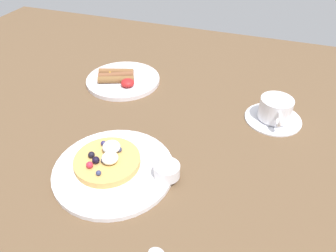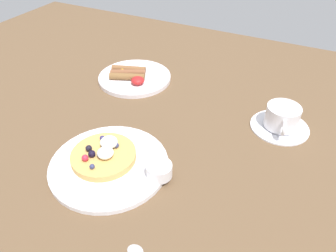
{
  "view_description": "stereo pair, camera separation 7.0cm",
  "coord_description": "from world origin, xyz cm",
  "px_view_note": "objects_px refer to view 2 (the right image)",
  "views": [
    {
      "loc": [
        23.48,
        -54.74,
        49.07
      ],
      "look_at": [
        4.21,
        -0.59,
        4.0
      ],
      "focal_mm": 33.74,
      "sensor_mm": 36.0,
      "label": 1
    },
    {
      "loc": [
        29.94,
        -51.99,
        49.07
      ],
      "look_at": [
        4.21,
        -0.59,
        4.0
      ],
      "focal_mm": 33.74,
      "sensor_mm": 36.0,
      "label": 2
    }
  ],
  "objects_px": {
    "coffee_saucer": "(279,126)",
    "syrup_ramekin": "(159,170)",
    "pancake_plate": "(109,165)",
    "breakfast_plate": "(135,78)",
    "coffee_cup": "(282,116)"
  },
  "relations": [
    {
      "from": "pancake_plate",
      "to": "coffee_saucer",
      "type": "height_order",
      "value": "pancake_plate"
    },
    {
      "from": "coffee_cup",
      "to": "coffee_saucer",
      "type": "bearing_deg",
      "value": 102.45
    },
    {
      "from": "pancake_plate",
      "to": "breakfast_plate",
      "type": "bearing_deg",
      "value": 113.0
    },
    {
      "from": "syrup_ramekin",
      "to": "pancake_plate",
      "type": "bearing_deg",
      "value": -171.39
    },
    {
      "from": "breakfast_plate",
      "to": "pancake_plate",
      "type": "bearing_deg",
      "value": -67.0
    },
    {
      "from": "coffee_saucer",
      "to": "coffee_cup",
      "type": "distance_m",
      "value": 0.03
    },
    {
      "from": "pancake_plate",
      "to": "coffee_cup",
      "type": "xyz_separation_m",
      "value": [
        0.3,
        0.3,
        0.03
      ]
    },
    {
      "from": "breakfast_plate",
      "to": "syrup_ramekin",
      "type": "bearing_deg",
      "value": -51.71
    },
    {
      "from": "pancake_plate",
      "to": "breakfast_plate",
      "type": "distance_m",
      "value": 0.38
    },
    {
      "from": "pancake_plate",
      "to": "coffee_saucer",
      "type": "relative_size",
      "value": 1.78
    },
    {
      "from": "pancake_plate",
      "to": "breakfast_plate",
      "type": "xyz_separation_m",
      "value": [
        -0.15,
        0.35,
        0.0
      ]
    },
    {
      "from": "pancake_plate",
      "to": "coffee_saucer",
      "type": "xyz_separation_m",
      "value": [
        0.3,
        0.3,
        -0.0
      ]
    },
    {
      "from": "syrup_ramekin",
      "to": "coffee_cup",
      "type": "relative_size",
      "value": 0.48
    },
    {
      "from": "coffee_saucer",
      "to": "syrup_ramekin",
      "type": "bearing_deg",
      "value": -123.4
    },
    {
      "from": "syrup_ramekin",
      "to": "coffee_cup",
      "type": "height_order",
      "value": "coffee_cup"
    }
  ]
}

